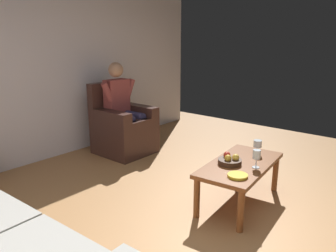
{
  "coord_description": "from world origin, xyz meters",
  "views": [
    {
      "loc": [
        2.47,
        1.24,
        1.64
      ],
      "look_at": [
        -0.59,
        -1.33,
        0.57
      ],
      "focal_mm": 35.06,
      "sensor_mm": 36.0,
      "label": 1
    }
  ],
  "objects": [
    {
      "name": "ground_plane",
      "position": [
        0.0,
        0.0,
        0.0
      ],
      "size": [
        6.88,
        6.88,
        0.0
      ],
      "primitive_type": "plane",
      "color": "#AD7947"
    },
    {
      "name": "wall_back",
      "position": [
        0.0,
        -2.9,
        1.26
      ],
      "size": [
        5.64,
        0.06,
        2.53
      ],
      "primitive_type": "cube",
      "color": "silver",
      "rests_on": "ground"
    },
    {
      "name": "armchair",
      "position": [
        -0.67,
        -2.26,
        0.36
      ],
      "size": [
        0.71,
        0.74,
        1.03
      ],
      "rotation": [
        0.0,
        0.0,
        0.0
      ],
      "color": "#3A221C",
      "rests_on": "ground"
    },
    {
      "name": "person_seated",
      "position": [
        -0.67,
        -2.24,
        0.72
      ],
      "size": [
        0.62,
        0.59,
        1.32
      ],
      "rotation": [
        0.0,
        0.0,
        0.0
      ],
      "color": "brown",
      "rests_on": "ground"
    },
    {
      "name": "coffee_table",
      "position": [
        -0.35,
        -0.18,
        0.37
      ],
      "size": [
        1.13,
        0.64,
        0.44
      ],
      "rotation": [
        0.0,
        0.0,
        0.1
      ],
      "color": "brown",
      "rests_on": "ground"
    },
    {
      "name": "wine_glass_near",
      "position": [
        -0.7,
        -0.17,
        0.55
      ],
      "size": [
        0.09,
        0.09,
        0.16
      ],
      "color": "silver",
      "rests_on": "coffee_table"
    },
    {
      "name": "wine_glass_far",
      "position": [
        -0.34,
        -0.01,
        0.56
      ],
      "size": [
        0.07,
        0.07,
        0.18
      ],
      "color": "silver",
      "rests_on": "coffee_table"
    },
    {
      "name": "fruit_bowl",
      "position": [
        -0.26,
        -0.25,
        0.47
      ],
      "size": [
        0.23,
        0.23,
        0.11
      ],
      "color": "#3B2618",
      "rests_on": "coffee_table"
    },
    {
      "name": "decorative_dish",
      "position": [
        -0.03,
        -0.03,
        0.45
      ],
      "size": [
        0.18,
        0.18,
        0.02
      ],
      "primitive_type": "cylinder",
      "color": "gold",
      "rests_on": "coffee_table"
    }
  ]
}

